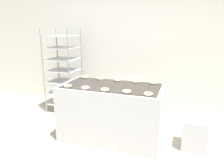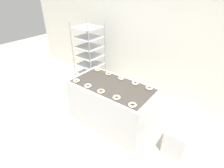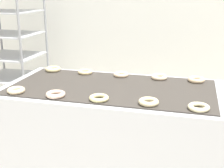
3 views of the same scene
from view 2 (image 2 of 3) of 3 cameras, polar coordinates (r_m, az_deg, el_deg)
name	(u,v)px [view 2 (image 2 of 3)]	position (r m, az deg, el deg)	size (l,w,h in m)	color
ground_plane	(90,142)	(3.27, -7.34, -18.38)	(14.00, 14.00, 0.00)	#B2A893
wall_back	(152,37)	(4.06, 13.06, 14.73)	(8.00, 0.05, 2.80)	silver
fryer_machine	(112,105)	(3.33, 0.00, -6.77)	(1.56, 0.81, 0.87)	silver
baking_rack_cart	(89,56)	(4.44, -7.40, 9.14)	(0.60, 0.56, 1.68)	gray
glaze_bin	(176,141)	(3.15, 20.15, -17.04)	(0.34, 0.34, 0.45)	silver
donut_near_leftmost	(76,81)	(3.25, -11.52, 1.06)	(0.12, 0.12, 0.03)	beige
donut_near_left	(88,86)	(3.06, -7.89, -0.59)	(0.13, 0.13, 0.03)	beige
donut_near_center	(101,91)	(2.90, -3.61, -2.38)	(0.13, 0.13, 0.03)	beige
donut_near_right	(117,98)	(2.74, 1.50, -4.44)	(0.13, 0.13, 0.03)	beige
donut_near_rightmost	(132,105)	(2.60, 6.68, -6.79)	(0.13, 0.13, 0.03)	beige
donut_far_leftmost	(98,69)	(3.62, -4.74, 4.75)	(0.13, 0.13, 0.03)	beige
donut_far_left	(108,74)	(3.44, -1.17, 3.41)	(0.12, 0.12, 0.03)	beige
donut_far_center	(121,78)	(3.28, 2.94, 1.94)	(0.12, 0.12, 0.03)	beige
donut_far_right	(135,83)	(3.15, 7.59, 0.33)	(0.12, 0.12, 0.03)	beige
donut_far_rightmost	(149,88)	(3.04, 12.06, -1.28)	(0.13, 0.13, 0.03)	beige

